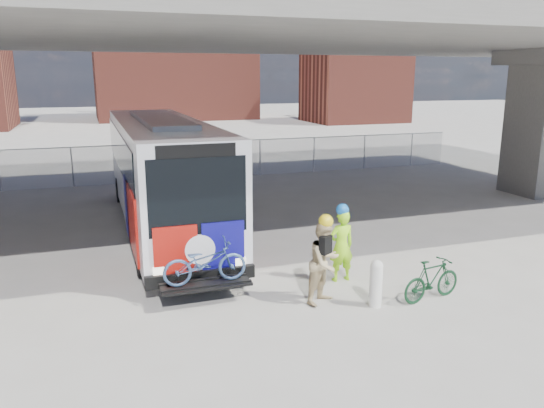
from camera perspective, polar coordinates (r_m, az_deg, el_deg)
name	(u,v)px	position (r m, az deg, el deg)	size (l,w,h in m)	color
ground	(256,256)	(15.02, -1.75, -5.66)	(160.00, 160.00, 0.00)	#9E9991
bus	(162,165)	(17.83, -11.79, 4.13)	(2.67, 12.90, 3.69)	silver
overpass	(217,25)	(18.11, -5.92, 18.58)	(40.00, 16.00, 7.95)	#605E59
chainlink_fence	(181,151)	(26.13, -9.73, 5.64)	(30.00, 0.06, 30.00)	gray
brick_buildings	(135,72)	(62.01, -14.53, 13.61)	(54.00, 22.00, 12.00)	brown
smokestack	(230,15)	(71.32, -4.51, 19.63)	(2.20, 2.20, 25.00)	brown
bollard	(376,282)	(11.93, 11.12, -8.20)	(0.28, 0.28, 1.07)	white
cyclist_hivis	(341,244)	(13.13, 7.47, -4.29)	(0.67, 0.45, 1.96)	#A4FF1A
cyclist_tan	(325,261)	(11.85, 5.71, -6.16)	(1.13, 1.06, 2.04)	tan
bike_parked	(432,280)	(12.58, 16.83, -7.80)	(0.46, 1.62, 0.98)	#12381F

